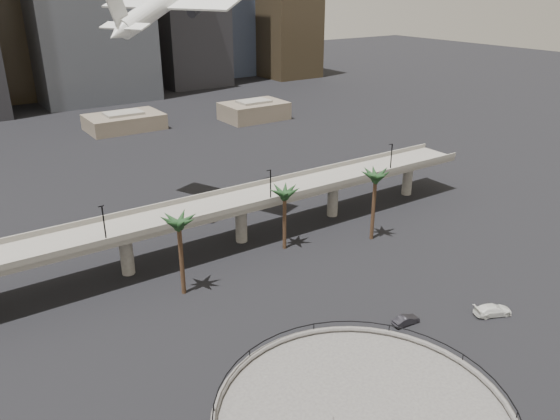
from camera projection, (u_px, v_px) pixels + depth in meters
overpass at (186, 219)px, 94.53m from camera, size 130.00×9.30×14.70m
palm_trees at (286, 198)px, 92.32m from camera, size 42.40×10.40×14.00m
low_buildings at (85, 132)px, 166.44m from camera, size 135.00×27.50×6.80m
car_a at (337, 343)px, 72.66m from camera, size 4.81×3.76×1.53m
car_b at (406, 320)px, 77.76m from camera, size 4.26×1.86×1.36m
car_c at (493, 310)px, 79.92m from camera, size 6.05×4.27×1.63m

